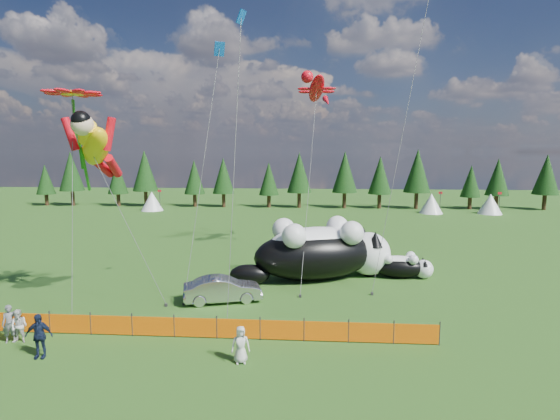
% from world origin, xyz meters
% --- Properties ---
extents(ground, '(160.00, 160.00, 0.00)m').
position_xyz_m(ground, '(0.00, 0.00, 0.00)').
color(ground, '#143609').
rests_on(ground, ground).
extents(safety_fence, '(22.06, 0.06, 1.10)m').
position_xyz_m(safety_fence, '(0.00, -3.00, 0.50)').
color(safety_fence, '#262626').
rests_on(safety_fence, ground).
extents(tree_line, '(90.00, 4.00, 8.00)m').
position_xyz_m(tree_line, '(0.00, 45.00, 4.00)').
color(tree_line, black).
rests_on(tree_line, ground).
extents(festival_tents, '(50.00, 3.20, 2.80)m').
position_xyz_m(festival_tents, '(11.00, 40.00, 1.40)').
color(festival_tents, white).
rests_on(festival_tents, ground).
extents(cat_large, '(10.92, 6.51, 4.07)m').
position_xyz_m(cat_large, '(6.04, 7.02, 1.93)').
color(cat_large, black).
rests_on(cat_large, ground).
extents(cat_small, '(4.79, 1.83, 1.73)m').
position_xyz_m(cat_small, '(11.47, 7.62, 0.82)').
color(cat_small, black).
rests_on(cat_small, ground).
extents(car, '(4.69, 2.72, 1.46)m').
position_xyz_m(car, '(0.27, 1.96, 0.73)').
color(car, silver).
rests_on(car, ground).
extents(spectator_a, '(0.74, 0.62, 1.73)m').
position_xyz_m(spectator_a, '(-8.21, -4.06, 0.86)').
color(spectator_a, slate).
rests_on(spectator_a, ground).
extents(spectator_b, '(0.75, 0.44, 1.53)m').
position_xyz_m(spectator_b, '(-7.76, -4.08, 0.77)').
color(spectator_b, silver).
rests_on(spectator_b, ground).
extents(spectator_c, '(1.18, 0.71, 1.89)m').
position_xyz_m(spectator_c, '(-5.97, -5.38, 0.95)').
color(spectator_c, '#141D38').
rests_on(spectator_c, ground).
extents(spectator_e, '(0.83, 0.62, 1.54)m').
position_xyz_m(spectator_e, '(2.47, -5.22, 0.77)').
color(spectator_e, silver).
rests_on(spectator_e, ground).
extents(superhero_kite, '(6.16, 5.73, 10.99)m').
position_xyz_m(superhero_kite, '(-6.02, 0.43, 8.78)').
color(superhero_kite, yellow).
rests_on(superhero_kite, ground).
extents(gecko_kite, '(3.84, 14.64, 17.55)m').
position_xyz_m(gecko_kite, '(5.60, 14.30, 13.56)').
color(gecko_kite, red).
rests_on(gecko_kite, ground).
extents(flower_kite, '(3.82, 4.88, 11.80)m').
position_xyz_m(flower_kite, '(-7.05, 0.33, 11.37)').
color(flower_kite, red).
rests_on(flower_kite, ground).
extents(diamond_kite_a, '(2.16, 4.08, 15.60)m').
position_xyz_m(diamond_kite_a, '(-0.36, 4.84, 14.13)').
color(diamond_kite_a, '#0B53B3').
rests_on(diamond_kite_a, ground).
extents(diamond_kite_c, '(0.80, 3.06, 15.91)m').
position_xyz_m(diamond_kite_c, '(1.67, 0.62, 14.32)').
color(diamond_kite_c, '#0B53B3').
rests_on(diamond_kite_c, ground).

